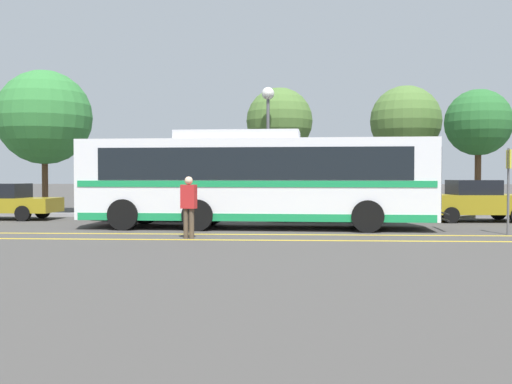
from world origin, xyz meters
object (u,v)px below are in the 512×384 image
object	(u,v)px
parked_car_3	(475,201)
parked_car_2	(325,203)
pedestrian_0	(189,203)
tree_3	(44,118)
tree_1	(478,123)
bus_stop_sign	(508,180)
transit_bus	(256,178)
parked_car_1	(151,202)
street_lamp	(268,117)
tree_2	(279,121)
tree_0	(406,121)

from	to	relation	value
parked_car_3	parked_car_2	bearing A→B (deg)	-92.31
parked_car_3	pedestrian_0	world-z (taller)	pedestrian_0
tree_3	parked_car_3	bearing A→B (deg)	-11.79
tree_1	parked_car_3	bearing A→B (deg)	-108.36
parked_car_3	tree_3	size ratio (longest dim) A/B	0.61
pedestrian_0	bus_stop_sign	world-z (taller)	bus_stop_sign
transit_bus	parked_car_1	world-z (taller)	transit_bus
street_lamp	tree_2	size ratio (longest dim) A/B	0.95
parked_car_1	tree_2	size ratio (longest dim) A/B	0.72
pedestrian_0	street_lamp	xyz separation A→B (m)	(1.83, 9.96, 3.35)
parked_car_2	tree_1	xyz separation A→B (m)	(6.98, 3.76, 3.38)
transit_bus	street_lamp	bearing A→B (deg)	-178.84
transit_bus	parked_car_1	bearing A→B (deg)	-126.11
tree_1	street_lamp	bearing A→B (deg)	-176.23
transit_bus	parked_car_2	world-z (taller)	transit_bus
transit_bus	bus_stop_sign	size ratio (longest dim) A/B	4.65
parked_car_1	parked_car_2	xyz separation A→B (m)	(6.87, -0.14, -0.02)
parked_car_1	tree_1	bearing A→B (deg)	-72.06
parked_car_3	street_lamp	world-z (taller)	street_lamp
parked_car_2	bus_stop_sign	size ratio (longest dim) A/B	1.86
transit_bus	tree_1	xyz separation A→B (m)	(9.46, 7.13, 2.42)
bus_stop_sign	tree_0	bearing A→B (deg)	-173.72
bus_stop_sign	tree_3	xyz separation A→B (m)	(-17.85, 9.11, 2.84)
parked_car_3	tree_1	bearing A→B (deg)	158.60
parked_car_1	bus_stop_sign	xyz separation A→B (m)	(11.98, -5.33, 0.89)
transit_bus	parked_car_3	world-z (taller)	transit_bus
parked_car_3	tree_2	distance (m)	9.91
transit_bus	tree_3	distance (m)	12.89
street_lamp	parked_car_3	bearing A→B (deg)	-20.84
parked_car_2	tree_1	bearing A→B (deg)	122.91
pedestrian_0	street_lamp	size ratio (longest dim) A/B	0.31
street_lamp	tree_1	size ratio (longest dim) A/B	1.01
parked_car_3	pedestrian_0	size ratio (longest dim) A/B	2.36
parked_car_2	tree_2	bearing A→B (deg)	-156.22
tree_2	tree_3	size ratio (longest dim) A/B	0.90
parked_car_1	tree_1	world-z (taller)	tree_1
pedestrian_0	tree_3	bearing A→B (deg)	142.38
transit_bus	parked_car_2	distance (m)	4.30
parked_car_3	tree_2	xyz separation A→B (m)	(-7.61, 5.26, 3.56)
parked_car_3	tree_3	world-z (taller)	tree_3
pedestrian_0	tree_3	size ratio (longest dim) A/B	0.26
pedestrian_0	bus_stop_sign	bearing A→B (deg)	23.70
parked_car_1	tree_3	xyz separation A→B (m)	(-5.87, 3.79, 3.73)
parked_car_3	street_lamp	xyz separation A→B (m)	(-8.07, 3.07, 3.55)
street_lamp	tree_3	world-z (taller)	tree_3
street_lamp	tree_1	xyz separation A→B (m)	(9.29, 0.61, -0.25)
pedestrian_0	tree_2	size ratio (longest dim) A/B	0.29
pedestrian_0	street_lamp	distance (m)	10.66
bus_stop_sign	tree_1	size ratio (longest dim) A/B	0.46
tree_2	parked_car_3	bearing A→B (deg)	-34.65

